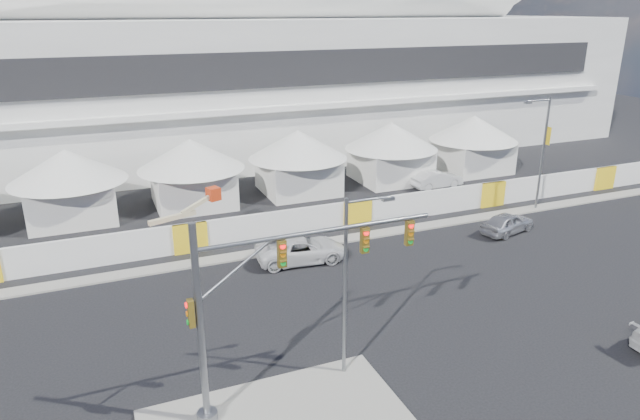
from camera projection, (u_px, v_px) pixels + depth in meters
name	position (u px, v px, depth m)	size (l,w,h in m)	color
ground	(376.00, 347.00, 26.79)	(160.00, 160.00, 0.00)	black
median_island	(275.00, 419.00, 22.00)	(10.00, 5.00, 0.15)	gray
far_curb	(528.00, 210.00, 44.85)	(80.00, 1.20, 0.12)	gray
stadium	(273.00, 61.00, 62.90)	(80.00, 24.80, 21.98)	silver
tent_row	(247.00, 161.00, 46.82)	(53.40, 8.40, 5.40)	silver
hoarding_fence	(357.00, 214.00, 41.24)	(70.00, 0.25, 2.00)	white
scaffold_tower	(566.00, 83.00, 72.67)	(4.40, 4.40, 12.00)	#595B60
sedan_silver	(507.00, 223.00, 40.14)	(4.41, 1.77, 1.50)	#B6B7BB
pickup_curb	(301.00, 249.00, 35.63)	(5.71, 2.63, 1.59)	silver
lot_car_a	(437.00, 179.00, 50.32)	(4.70, 1.64, 1.55)	silver
traffic_mast	(251.00, 309.00, 21.01)	(9.69, 0.79, 8.10)	slate
streetlight_median	(350.00, 276.00, 23.35)	(2.19, 0.22, 7.92)	slate
streetlight_curb	(542.00, 146.00, 43.36)	(2.61, 0.59, 8.81)	slate
boom_lift	(168.00, 233.00, 38.01)	(6.58, 2.41, 3.23)	red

